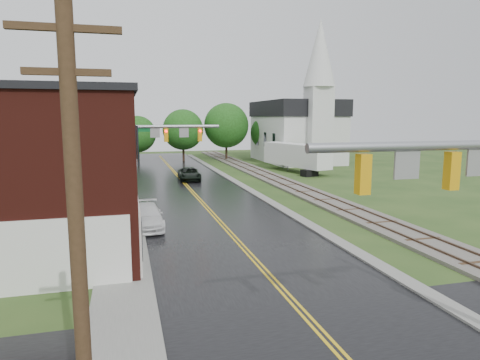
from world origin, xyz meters
name	(u,v)px	position (x,y,z in m)	size (l,w,h in m)	color
main_road	(195,195)	(0.00, 30.00, 0.00)	(10.00, 90.00, 0.02)	black
curb_right	(238,184)	(5.40, 35.00, 0.00)	(0.80, 70.00, 0.12)	gray
sidewalk_left	(124,210)	(-6.20, 25.00, 0.00)	(2.40, 50.00, 0.12)	gray
yellow_house	(55,168)	(-11.00, 26.00, 3.20)	(8.00, 7.00, 6.40)	tan
darkred_building	(81,168)	(-10.00, 35.00, 2.20)	(7.00, 6.00, 4.40)	#3F0F0C
church	(299,124)	(20.00, 53.74, 5.83)	(10.40, 18.40, 20.00)	silver
railroad	(280,181)	(10.00, 35.00, 0.11)	(3.20, 80.00, 0.30)	#59544C
traffic_signal_near	(473,189)	(3.47, 2.00, 4.97)	(7.34, 0.30, 7.20)	gray
traffic_signal_far	(157,142)	(-3.47, 27.00, 4.97)	(7.34, 0.43, 7.20)	gray
utility_pole_a	(77,246)	(-6.80, 0.00, 4.72)	(1.80, 0.28, 9.00)	#382616
utility_pole_b	(112,151)	(-6.80, 22.00, 4.72)	(1.80, 0.28, 9.00)	#382616
utility_pole_c	(117,136)	(-6.80, 44.00, 4.72)	(1.80, 0.28, 9.00)	#382616
tree_left_c	(45,141)	(-13.85, 39.90, 4.51)	(6.00, 6.00, 7.65)	black
tree_left_e	(99,135)	(-8.85, 45.90, 4.81)	(6.40, 6.40, 8.16)	black
suv_dark	(189,174)	(0.80, 38.89, 0.69)	(2.29, 4.96, 1.38)	black
pickup_white	(146,217)	(-4.80, 19.26, 0.72)	(2.02, 4.96, 1.44)	white
semi_trailer	(296,155)	(14.99, 42.51, 2.15)	(5.15, 11.39, 3.59)	black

